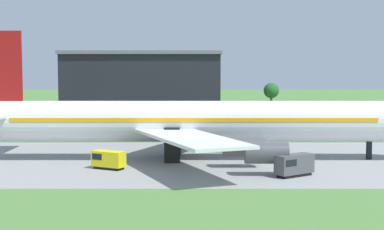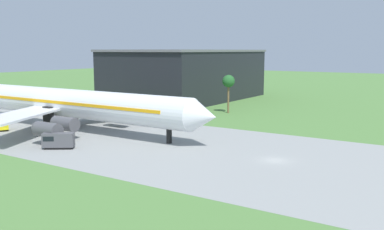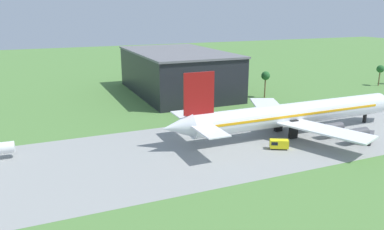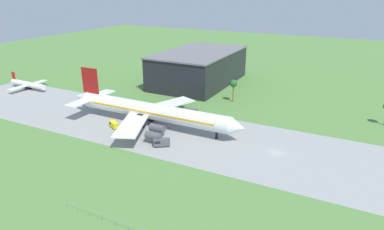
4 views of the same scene
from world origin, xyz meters
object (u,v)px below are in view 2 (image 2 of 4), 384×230
object	(u,v)px
baggage_tug	(58,140)
fuel_truck	(2,124)
jet_airliner	(66,103)
terminal_building	(187,74)

from	to	relation	value
baggage_tug	fuel_truck	size ratio (longest dim) A/B	1.12
baggage_tug	fuel_truck	world-z (taller)	baggage_tug
jet_airliner	baggage_tug	size ratio (longest dim) A/B	13.81
baggage_tug	jet_airliner	bearing A→B (deg)	134.42
jet_airliner	terminal_building	bearing A→B (deg)	99.05
baggage_tug	terminal_building	world-z (taller)	terminal_building
terminal_building	baggage_tug	bearing A→B (deg)	-72.79
baggage_tug	fuel_truck	xyz separation A→B (m)	(-25.85, 5.78, -0.18)
jet_airliner	fuel_truck	distance (m)	15.20
baggage_tug	terminal_building	xyz separation A→B (m)	(-25.35, 81.83, 7.64)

